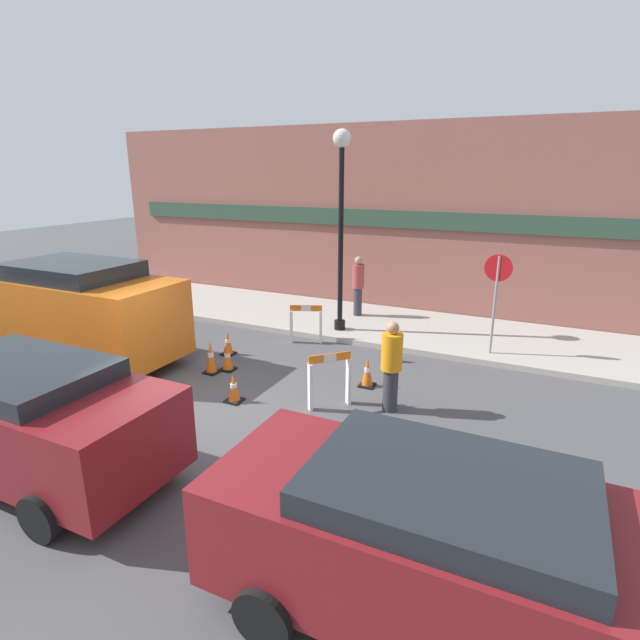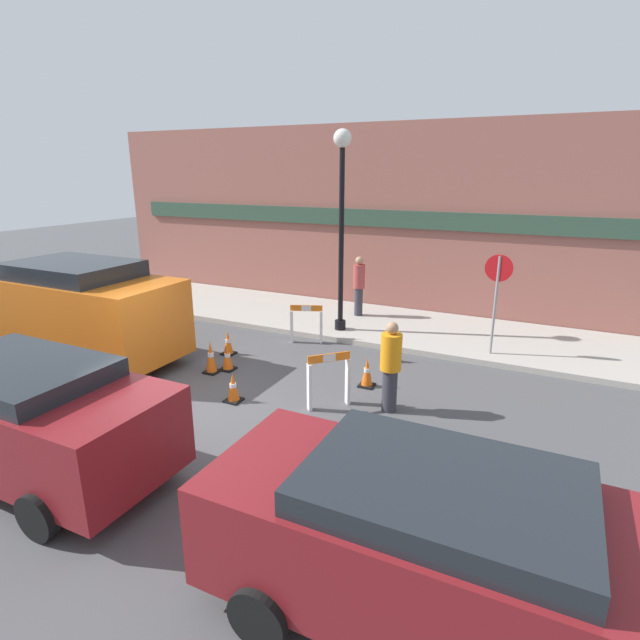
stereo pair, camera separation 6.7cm
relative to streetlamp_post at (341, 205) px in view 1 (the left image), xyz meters
The scene contains 18 objects.
ground_plane 6.21m from the streetlamp_post, 98.75° to the right, with size 60.00×60.00×0.00m, color #4C4C4F.
sidewalk_slab 3.54m from the streetlamp_post, 126.99° to the left, with size 18.00×3.46×0.14m.
storefront_facade 3.03m from the streetlamp_post, 105.56° to the left, with size 18.00×0.22×5.50m.
streetlamp_post is the anchor object (origin of this frame).
stop_sign 4.19m from the streetlamp_post, ahead, with size 0.60×0.06×2.28m.
barricade_0 5.09m from the streetlamp_post, 69.01° to the right, with size 0.66×0.67×1.04m.
barricade_1 3.04m from the streetlamp_post, 115.90° to the right, with size 0.79×0.42×0.98m.
traffic_cone_0 4.69m from the streetlamp_post, 109.75° to the right, with size 0.30×0.30×0.58m.
traffic_cone_1 5.50m from the streetlamp_post, 92.27° to the right, with size 0.30×0.30×0.56m.
traffic_cone_2 4.36m from the streetlamp_post, 124.58° to the right, with size 0.30×0.30×0.58m.
traffic_cone_3 4.91m from the streetlamp_post, 111.38° to the right, with size 0.30×0.30×0.72m.
traffic_cone_4 3.87m from the streetlamp_post, 34.57° to the right, with size 0.30×0.30×0.48m.
traffic_cone_5 4.54m from the streetlamp_post, 57.01° to the right, with size 0.30×0.30×0.61m.
person_worker 5.07m from the streetlamp_post, 54.74° to the right, with size 0.50×0.50×1.67m.
person_pedestrian 2.70m from the streetlamp_post, 92.56° to the left, with size 0.42×0.42×1.71m.
parked_car_1 8.18m from the streetlamp_post, 101.01° to the right, with size 4.54×1.96×1.67m.
parked_car_2 9.15m from the streetlamp_post, 60.40° to the right, with size 4.45×1.99×1.62m.
work_van 6.56m from the streetlamp_post, 136.30° to the right, with size 4.84×2.17×2.28m.
Camera 1 is at (5.77, -6.39, 4.18)m, focal length 28.00 mm.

